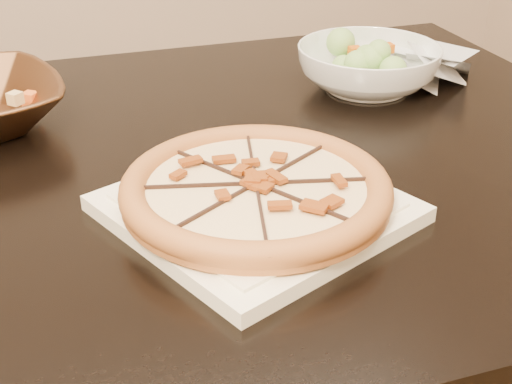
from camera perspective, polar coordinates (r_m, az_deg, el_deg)
dining_table at (r=0.96m, az=-10.16°, el=-3.25°), size 1.44×0.93×0.75m
plate at (r=0.79m, az=0.00°, el=-1.24°), size 0.37×0.37×0.02m
pizza at (r=0.78m, az=-0.00°, el=0.26°), size 0.30×0.30×0.03m
salad_bowl at (r=1.15m, az=8.95°, el=9.78°), size 0.26×0.26×0.07m
salad at (r=1.14m, az=9.16°, el=12.29°), size 0.12×0.10×0.04m
cling_film at (r=1.21m, az=13.76°, el=9.78°), size 0.18×0.17×0.05m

